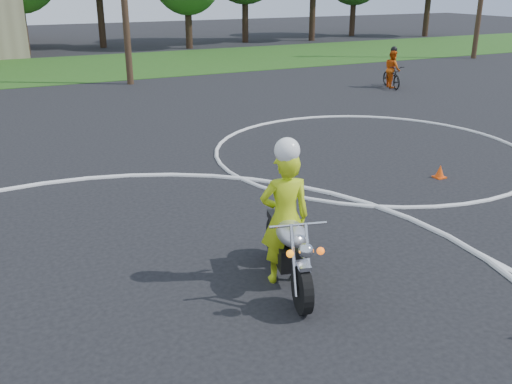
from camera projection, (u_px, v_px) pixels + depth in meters
name	position (u px, v px, depth m)	size (l,w,h in m)	color
course_markings	(215.00, 249.00, 9.44)	(19.05, 19.05, 0.12)	silver
primary_motorcycle	(289.00, 249.00, 8.18)	(0.97, 2.22, 1.19)	black
rider_primary_grp	(285.00, 214.00, 8.13)	(0.82, 0.64, 2.20)	#BDD816
rider_second_grp	(392.00, 73.00, 23.66)	(1.09, 1.85, 1.68)	black
traffic_cones	(431.00, 276.00, 8.34)	(17.69, 9.26, 0.30)	#FF4F0D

